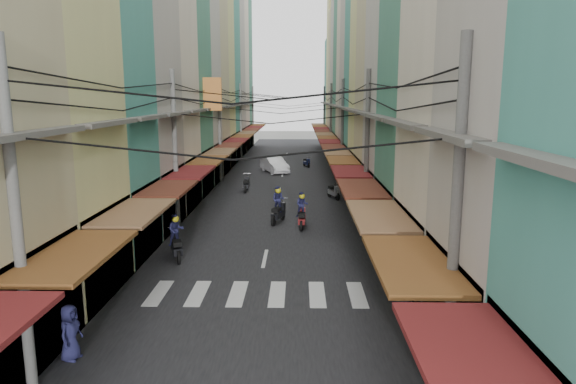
# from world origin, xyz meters

# --- Properties ---
(ground) EXTENTS (160.00, 160.00, 0.00)m
(ground) POSITION_xyz_m (0.00, 0.00, 0.00)
(ground) COLOR slate
(ground) RESTS_ON ground
(road) EXTENTS (10.00, 80.00, 0.02)m
(road) POSITION_xyz_m (0.00, 20.00, 0.01)
(road) COLOR black
(road) RESTS_ON ground
(sidewalk_left) EXTENTS (3.00, 80.00, 0.06)m
(sidewalk_left) POSITION_xyz_m (-6.50, 20.00, 0.03)
(sidewalk_left) COLOR gray
(sidewalk_left) RESTS_ON ground
(sidewalk_right) EXTENTS (3.00, 80.00, 0.06)m
(sidewalk_right) POSITION_xyz_m (6.50, 20.00, 0.03)
(sidewalk_right) COLOR gray
(sidewalk_right) RESTS_ON ground
(crosswalk) EXTENTS (7.55, 2.40, 0.01)m
(crosswalk) POSITION_xyz_m (-0.00, -6.00, 0.03)
(crosswalk) COLOR silver
(crosswalk) RESTS_ON ground
(building_row_left) EXTENTS (7.80, 67.67, 23.70)m
(building_row_left) POSITION_xyz_m (-7.92, 16.56, 9.78)
(building_row_left) COLOR beige
(building_row_left) RESTS_ON ground
(building_row_right) EXTENTS (7.80, 68.98, 22.59)m
(building_row_right) POSITION_xyz_m (7.92, 16.45, 9.41)
(building_row_right) COLOR teal
(building_row_right) RESTS_ON ground
(utility_poles) EXTENTS (10.20, 66.13, 8.20)m
(utility_poles) POSITION_xyz_m (0.00, 15.01, 6.59)
(utility_poles) COLOR slate
(utility_poles) RESTS_ON ground
(white_car) EXTENTS (5.37, 3.66, 1.76)m
(white_car) POSITION_xyz_m (-0.77, 23.29, 0.00)
(white_car) COLOR silver
(white_car) RESTS_ON ground
(bicycle) EXTENTS (1.61, 0.75, 1.07)m
(bicycle) POSITION_xyz_m (6.38, -1.31, 0.00)
(bicycle) COLOR black
(bicycle) RESTS_ON ground
(moving_scooters) EXTENTS (8.03, 31.00, 2.01)m
(moving_scooters) POSITION_xyz_m (-0.24, 5.91, 0.57)
(moving_scooters) COLOR black
(moving_scooters) RESTS_ON ground
(parked_scooters) EXTENTS (12.76, 14.60, 1.01)m
(parked_scooters) POSITION_xyz_m (4.85, -4.17, 0.48)
(parked_scooters) COLOR black
(parked_scooters) RESTS_ON ground
(pedestrians) EXTENTS (12.43, 25.03, 2.17)m
(pedestrians) POSITION_xyz_m (-4.71, 1.47, 1.02)
(pedestrians) COLOR black
(pedestrians) RESTS_ON ground
(market_umbrella) EXTENTS (2.21, 2.21, 2.33)m
(market_umbrella) POSITION_xyz_m (7.20, -4.24, 2.05)
(market_umbrella) COLOR #B2B2B7
(market_umbrella) RESTS_ON ground
(traffic_sign) EXTENTS (0.10, 0.68, 3.10)m
(traffic_sign) POSITION_xyz_m (5.74, -6.31, 2.27)
(traffic_sign) COLOR slate
(traffic_sign) RESTS_ON ground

